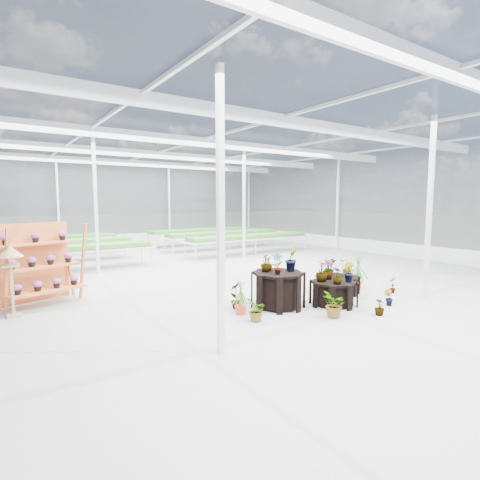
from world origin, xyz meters
TOP-DOWN VIEW (x-y plane):
  - ground_plane at (0.00, 0.00)m, footprint 24.00×24.00m
  - greenhouse_shell at (0.00, 0.00)m, footprint 18.00×24.00m
  - steel_frame at (0.00, 0.00)m, footprint 18.00×24.00m
  - nursery_benches at (0.00, 7.20)m, footprint 16.00×7.00m
  - plinth_tall at (-0.56, -2.51)m, footprint 1.37×1.37m
  - plinth_mid at (0.64, -3.11)m, footprint 1.20×1.20m
  - plinth_low at (1.64, -2.41)m, footprint 1.11×1.11m
  - shelf_rack at (-5.04, 0.85)m, footprint 2.01×1.44m
  - bird_table at (-5.67, 0.07)m, footprint 0.43×0.43m
  - nursery_plants at (0.47, -2.71)m, footprint 4.86×2.63m

SIDE VIEW (x-z plane):
  - ground_plane at x=0.00m, z-range 0.00..0.00m
  - plinth_low at x=1.64m, z-range 0.00..0.46m
  - plinth_mid at x=0.64m, z-range 0.00..0.57m
  - plinth_tall at x=-0.56m, z-range 0.00..0.82m
  - nursery_benches at x=0.00m, z-range 0.00..0.84m
  - nursery_plants at x=0.47m, z-range -0.17..1.24m
  - bird_table at x=-5.67m, z-range 0.00..1.52m
  - shelf_rack at x=-5.04m, z-range 0.00..1.92m
  - greenhouse_shell at x=0.00m, z-range 0.00..4.50m
  - steel_frame at x=0.00m, z-range 0.00..4.50m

